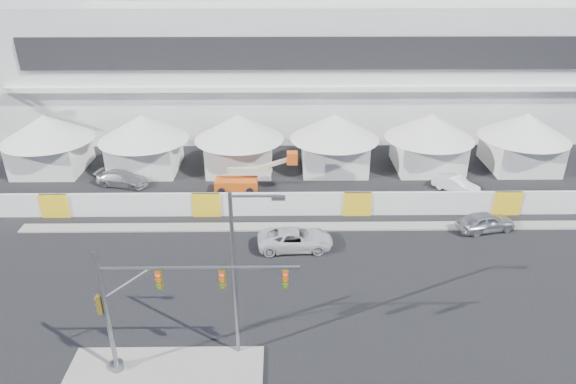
{
  "coord_description": "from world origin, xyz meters",
  "views": [
    {
      "loc": [
        0.06,
        -21.72,
        19.95
      ],
      "look_at": [
        0.43,
        10.0,
        4.29
      ],
      "focal_mm": 32.0,
      "sensor_mm": 36.0,
      "label": 1
    }
  ],
  "objects_px": {
    "lot_car_c": "(122,179)",
    "streetlight_median": "(239,266)",
    "boom_lift": "(244,181)",
    "sedan_silver": "(486,222)",
    "pickup_curb": "(295,239)",
    "traffic_mast": "(149,307)",
    "lot_car_a": "(456,184)"
  },
  "relations": [
    {
      "from": "sedan_silver",
      "to": "pickup_curb",
      "type": "relative_size",
      "value": 0.81
    },
    {
      "from": "pickup_curb",
      "to": "boom_lift",
      "type": "height_order",
      "value": "boom_lift"
    },
    {
      "from": "sedan_silver",
      "to": "lot_car_c",
      "type": "bearing_deg",
      "value": 61.6
    },
    {
      "from": "pickup_curb",
      "to": "boom_lift",
      "type": "relative_size",
      "value": 0.74
    },
    {
      "from": "pickup_curb",
      "to": "lot_car_c",
      "type": "height_order",
      "value": "pickup_curb"
    },
    {
      "from": "lot_car_c",
      "to": "sedan_silver",
      "type": "bearing_deg",
      "value": -91.97
    },
    {
      "from": "sedan_silver",
      "to": "pickup_curb",
      "type": "distance_m",
      "value": 14.71
    },
    {
      "from": "lot_car_c",
      "to": "lot_car_a",
      "type": "bearing_deg",
      "value": -79.42
    },
    {
      "from": "lot_car_c",
      "to": "streetlight_median",
      "type": "distance_m",
      "value": 24.8
    },
    {
      "from": "pickup_curb",
      "to": "lot_car_a",
      "type": "height_order",
      "value": "pickup_curb"
    },
    {
      "from": "pickup_curb",
      "to": "lot_car_c",
      "type": "relative_size",
      "value": 1.16
    },
    {
      "from": "sedan_silver",
      "to": "lot_car_c",
      "type": "xyz_separation_m",
      "value": [
        -29.82,
        8.27,
        -0.07
      ]
    },
    {
      "from": "streetlight_median",
      "to": "sedan_silver",
      "type": "bearing_deg",
      "value": 35.9
    },
    {
      "from": "sedan_silver",
      "to": "boom_lift",
      "type": "height_order",
      "value": "boom_lift"
    },
    {
      "from": "pickup_curb",
      "to": "traffic_mast",
      "type": "distance_m",
      "value": 14.14
    },
    {
      "from": "traffic_mast",
      "to": "boom_lift",
      "type": "relative_size",
      "value": 1.34
    },
    {
      "from": "traffic_mast",
      "to": "streetlight_median",
      "type": "height_order",
      "value": "streetlight_median"
    },
    {
      "from": "lot_car_a",
      "to": "traffic_mast",
      "type": "distance_m",
      "value": 30.16
    },
    {
      "from": "lot_car_c",
      "to": "boom_lift",
      "type": "height_order",
      "value": "boom_lift"
    },
    {
      "from": "pickup_curb",
      "to": "lot_car_c",
      "type": "xyz_separation_m",
      "value": [
        -15.29,
        10.6,
        -0.07
      ]
    },
    {
      "from": "streetlight_median",
      "to": "pickup_curb",
      "type": "bearing_deg",
      "value": 73.66
    },
    {
      "from": "sedan_silver",
      "to": "traffic_mast",
      "type": "xyz_separation_m",
      "value": [
        -21.86,
        -13.94,
        3.37
      ]
    },
    {
      "from": "lot_car_a",
      "to": "streetlight_median",
      "type": "distance_m",
      "value": 26.56
    },
    {
      "from": "traffic_mast",
      "to": "sedan_silver",
      "type": "bearing_deg",
      "value": 32.53
    },
    {
      "from": "boom_lift",
      "to": "streetlight_median",
      "type": "bearing_deg",
      "value": -85.74
    },
    {
      "from": "sedan_silver",
      "to": "lot_car_a",
      "type": "bearing_deg",
      "value": -11.33
    },
    {
      "from": "sedan_silver",
      "to": "streetlight_median",
      "type": "distance_m",
      "value": 22.23
    },
    {
      "from": "pickup_curb",
      "to": "streetlight_median",
      "type": "relative_size",
      "value": 0.57
    },
    {
      "from": "streetlight_median",
      "to": "boom_lift",
      "type": "bearing_deg",
      "value": 93.48
    },
    {
      "from": "traffic_mast",
      "to": "streetlight_median",
      "type": "distance_m",
      "value": 4.7
    },
    {
      "from": "lot_car_a",
      "to": "streetlight_median",
      "type": "height_order",
      "value": "streetlight_median"
    },
    {
      "from": "pickup_curb",
      "to": "traffic_mast",
      "type": "bearing_deg",
      "value": 144.9
    }
  ]
}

